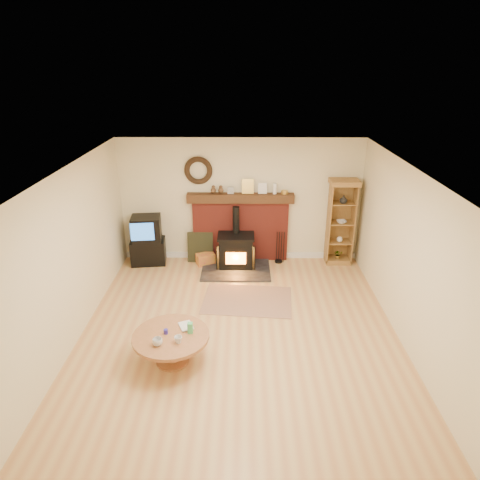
{
  "coord_description": "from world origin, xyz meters",
  "views": [
    {
      "loc": [
        0.07,
        -5.77,
        4.02
      ],
      "look_at": [
        0.01,
        1.0,
        1.15
      ],
      "focal_mm": 32.0,
      "sensor_mm": 36.0,
      "label": 1
    }
  ],
  "objects_px": {
    "wood_stove": "(236,252)",
    "curio_cabinet": "(340,222)",
    "tv_unit": "(147,241)",
    "coffee_table": "(171,340)"
  },
  "relations": [
    {
      "from": "wood_stove",
      "to": "curio_cabinet",
      "type": "xyz_separation_m",
      "value": [
        2.17,
        0.28,
        0.57
      ]
    },
    {
      "from": "tv_unit",
      "to": "coffee_table",
      "type": "height_order",
      "value": "tv_unit"
    },
    {
      "from": "wood_stove",
      "to": "tv_unit",
      "type": "distance_m",
      "value": 1.88
    },
    {
      "from": "curio_cabinet",
      "to": "coffee_table",
      "type": "xyz_separation_m",
      "value": [
        -3.02,
        -3.34,
        -0.54
      ]
    },
    {
      "from": "coffee_table",
      "to": "tv_unit",
      "type": "bearing_deg",
      "value": 107.14
    },
    {
      "from": "tv_unit",
      "to": "curio_cabinet",
      "type": "distance_m",
      "value": 4.05
    },
    {
      "from": "curio_cabinet",
      "to": "coffee_table",
      "type": "bearing_deg",
      "value": -132.13
    },
    {
      "from": "wood_stove",
      "to": "coffee_table",
      "type": "xyz_separation_m",
      "value": [
        -0.86,
        -3.06,
        0.03
      ]
    },
    {
      "from": "coffee_table",
      "to": "curio_cabinet",
      "type": "bearing_deg",
      "value": 47.87
    },
    {
      "from": "wood_stove",
      "to": "curio_cabinet",
      "type": "height_order",
      "value": "curio_cabinet"
    }
  ]
}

